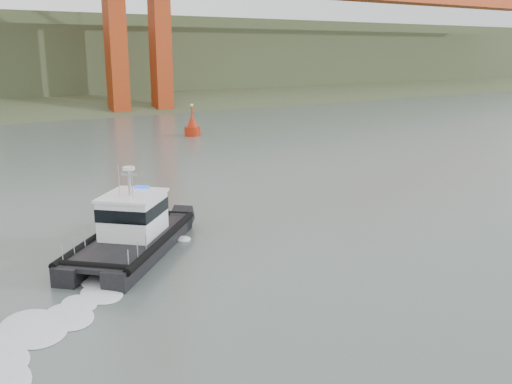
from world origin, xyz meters
The scene contains 3 objects.
ground centered at (0.00, 0.00, 0.00)m, with size 400.00×400.00×0.00m, color #46534F.
patrol_boat centered at (-5.93, 8.78, 1.22)m, with size 9.64×9.70×4.87m.
nav_buoy centered at (16.72, 45.64, 1.13)m, with size 2.06×2.06×4.28m.
Camera 1 is at (-16.40, -19.05, 10.59)m, focal length 40.00 mm.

